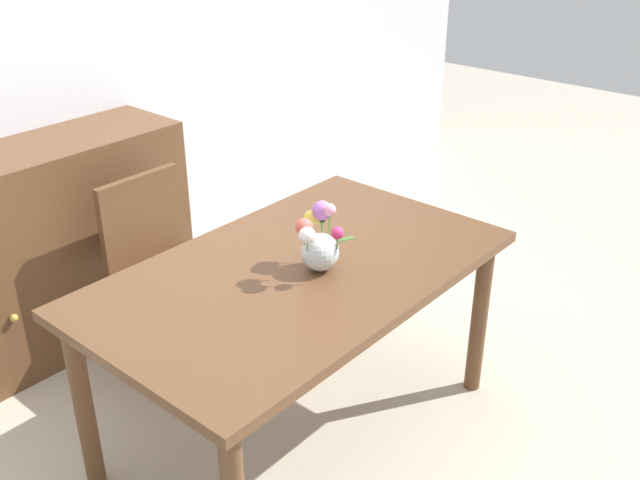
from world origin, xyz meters
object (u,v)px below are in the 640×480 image
(dresser, at_px, (43,251))
(chair_far, at_px, (161,261))
(flower_vase, at_px, (319,240))
(dining_table, at_px, (298,289))

(dresser, bearing_deg, chair_far, -61.48)
(dresser, height_order, flower_vase, flower_vase)
(dining_table, distance_m, dresser, 1.37)
(chair_far, xyz_separation_m, flower_vase, (0.07, -0.88, 0.37))
(chair_far, relative_size, flower_vase, 3.72)
(dresser, relative_size, flower_vase, 5.82)
(chair_far, bearing_deg, flower_vase, 94.42)
(dining_table, bearing_deg, dresser, 102.61)
(flower_vase, bearing_deg, dining_table, 128.72)
(chair_far, bearing_deg, dresser, -61.48)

